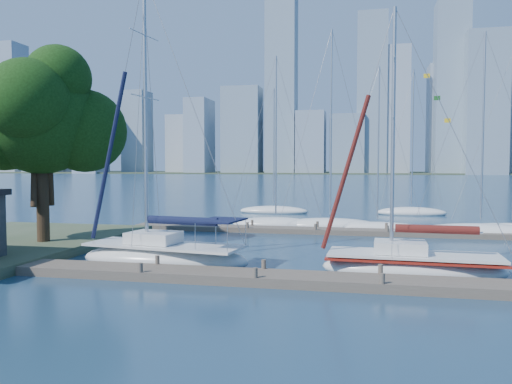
# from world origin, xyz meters

# --- Properties ---
(ground) EXTENTS (700.00, 700.00, 0.00)m
(ground) POSITION_xyz_m (0.00, 0.00, 0.00)
(ground) COLOR #18304D
(ground) RESTS_ON ground
(near_dock) EXTENTS (26.00, 2.00, 0.40)m
(near_dock) POSITION_xyz_m (0.00, 0.00, 0.20)
(near_dock) COLOR brown
(near_dock) RESTS_ON ground
(far_dock) EXTENTS (30.00, 1.80, 0.36)m
(far_dock) POSITION_xyz_m (2.00, 16.00, 0.18)
(far_dock) COLOR brown
(far_dock) RESTS_ON ground
(far_shore) EXTENTS (800.00, 100.00, 1.50)m
(far_shore) POSITION_xyz_m (0.00, 320.00, 0.00)
(far_shore) COLOR #38472D
(far_shore) RESTS_ON ground
(tree) EXTENTS (8.94, 8.15, 11.74)m
(tree) POSITION_xyz_m (-14.03, 5.43, 7.87)
(tree) COLOR black
(tree) RESTS_ON ground
(sailboat_navy) EXTENTS (8.98, 4.05, 14.98)m
(sailboat_navy) POSITION_xyz_m (-5.45, 2.84, 1.18)
(sailboat_navy) COLOR silver
(sailboat_navy) RESTS_ON ground
(sailboat_maroon) EXTENTS (8.26, 3.02, 12.59)m
(sailboat_maroon) POSITION_xyz_m (6.48, 2.92, 0.99)
(sailboat_maroon) COLOR silver
(sailboat_maroon) RESTS_ON ground
(bg_boat_1) EXTENTS (7.41, 3.20, 14.00)m
(bg_boat_1) POSITION_xyz_m (-2.54, 19.03, 0.29)
(bg_boat_1) COLOR silver
(bg_boat_1) RESTS_ON ground
(bg_boat_2) EXTENTS (8.32, 5.24, 15.87)m
(bg_boat_2) POSITION_xyz_m (1.83, 18.97, 0.31)
(bg_boat_2) COLOR silver
(bg_boat_2) RESTS_ON ground
(bg_boat_3) EXTENTS (7.53, 4.76, 12.70)m
(bg_boat_3) POSITION_xyz_m (5.42, 18.52, 0.23)
(bg_boat_3) COLOR silver
(bg_boat_3) RESTS_ON ground
(bg_boat_4) EXTENTS (9.23, 4.71, 14.65)m
(bg_boat_4) POSITION_xyz_m (12.47, 17.08, 0.29)
(bg_boat_4) COLOR silver
(bg_boat_4) RESTS_ON ground
(bg_boat_5) EXTENTS (8.48, 2.75, 14.28)m
(bg_boat_5) POSITION_xyz_m (15.05, 18.95, 0.26)
(bg_boat_5) COLOR silver
(bg_boat_5) RESTS_ON ground
(bg_boat_6) EXTENTS (7.27, 2.50, 13.29)m
(bg_boat_6) POSITION_xyz_m (-4.74, 30.72, 0.27)
(bg_boat_6) COLOR silver
(bg_boat_6) RESTS_ON ground
(bg_boat_7) EXTENTS (7.15, 4.85, 14.85)m
(bg_boat_7) POSITION_xyz_m (9.17, 31.70, 0.30)
(bg_boat_7) COLOR silver
(bg_boat_7) RESTS_ON ground
(skyline) EXTENTS (502.54, 51.31, 110.55)m
(skyline) POSITION_xyz_m (19.87, 290.22, 35.50)
(skyline) COLOR gray
(skyline) RESTS_ON ground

